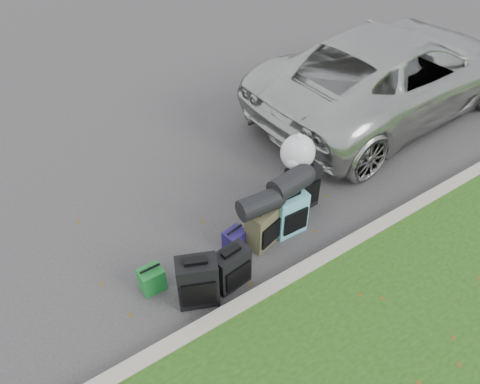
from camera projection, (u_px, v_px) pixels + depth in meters
ground at (254, 228)px, 6.34m from camera, size 120.00×120.00×0.00m
curb at (302, 272)px, 5.67m from camera, size 120.00×0.18×0.15m
suv at (392, 72)px, 8.17m from camera, size 5.51×2.77×1.50m
suitcase_small_black at (231, 268)px, 5.47m from camera, size 0.46×0.29×0.54m
suitcase_large_black_left at (198, 282)px, 5.25m from camera, size 0.53×0.44×0.66m
suitcase_olive at (262, 227)px, 5.95m from camera, size 0.47×0.36×0.57m
suitcase_teal at (289, 213)px, 6.11m from camera, size 0.45×0.28×0.62m
suitcase_large_black_right at (302, 187)px, 6.46m from camera, size 0.46×0.29×0.68m
tote_green at (152, 279)px, 5.49m from camera, size 0.28×0.22×0.31m
tote_navy at (235, 240)px, 5.99m from camera, size 0.30×0.25×0.28m
duffel_left at (259, 204)px, 5.64m from camera, size 0.53×0.31×0.28m
duffel_right at (290, 183)px, 5.85m from camera, size 0.57×0.36×0.30m
trash_bag at (298, 152)px, 6.10m from camera, size 0.47×0.47×0.47m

